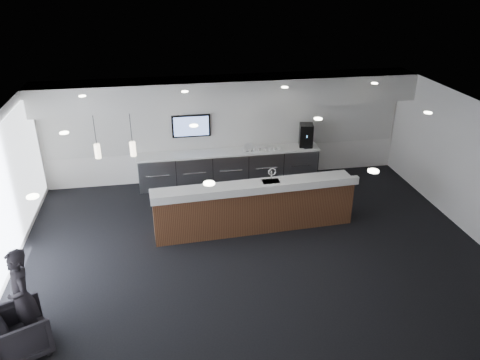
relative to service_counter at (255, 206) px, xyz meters
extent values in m
plane|color=black|center=(-0.19, -1.06, -0.58)|extent=(10.00, 10.00, 0.00)
cube|color=black|center=(-0.19, -1.06, 2.42)|extent=(10.00, 8.00, 0.02)
cube|color=white|center=(-0.19, 2.94, 0.92)|extent=(10.00, 0.02, 3.00)
cube|color=white|center=(4.81, -1.06, 0.92)|extent=(0.02, 8.00, 3.00)
cube|color=silver|center=(-0.19, 2.49, 2.07)|extent=(10.00, 0.90, 0.70)
cube|color=silver|center=(-0.19, 2.91, 1.02)|extent=(9.80, 0.06, 1.40)
cube|color=gray|center=(-0.19, 2.58, -0.13)|extent=(5.00, 0.60, 0.90)
cube|color=white|center=(-0.19, 2.58, 0.35)|extent=(5.06, 0.66, 0.05)
cylinder|color=silver|center=(-2.19, 2.26, -0.08)|extent=(0.60, 0.02, 0.02)
cylinder|color=silver|center=(-1.19, 2.26, -0.08)|extent=(0.60, 0.02, 0.02)
cylinder|color=silver|center=(-0.19, 2.26, -0.08)|extent=(0.60, 0.02, 0.02)
cylinder|color=silver|center=(0.81, 2.26, -0.08)|extent=(0.60, 0.02, 0.02)
cylinder|color=silver|center=(1.81, 2.26, -0.08)|extent=(0.60, 0.02, 0.02)
cube|color=black|center=(-1.19, 2.85, 1.07)|extent=(1.05, 0.07, 0.62)
cube|color=#3A69E9|center=(-1.19, 2.81, 1.07)|extent=(0.95, 0.01, 0.54)
cylinder|color=#FFEAC6|center=(-2.59, -0.26, 1.67)|extent=(0.12, 0.12, 0.30)
cylinder|color=#FFEAC6|center=(-3.29, -0.26, 1.67)|extent=(0.12, 0.12, 0.30)
cube|color=#492818|center=(0.00, 0.01, -0.05)|extent=(4.66, 0.90, 1.05)
cube|color=white|center=(0.00, 0.01, 0.50)|extent=(4.74, 0.98, 0.06)
cube|color=white|center=(0.02, -0.35, 0.59)|extent=(4.71, 0.37, 0.18)
cylinder|color=silver|center=(0.41, 0.13, 0.67)|extent=(0.04, 0.04, 0.28)
torus|color=silver|center=(0.41, 0.07, 0.81)|extent=(0.19, 0.04, 0.19)
cube|color=black|center=(2.01, 2.62, 0.69)|extent=(0.44, 0.48, 0.64)
cube|color=silver|center=(2.01, 2.39, 0.38)|extent=(0.23, 0.12, 0.02)
cube|color=silver|center=(0.27, 2.47, 0.48)|extent=(0.15, 0.06, 0.21)
cube|color=silver|center=(0.34, 2.47, 0.49)|extent=(0.18, 0.04, 0.24)
imported|color=black|center=(-4.43, -3.12, -0.19)|extent=(1.11, 1.10, 0.77)
imported|color=black|center=(-4.39, -2.85, 0.28)|extent=(0.65, 0.74, 1.71)
imported|color=white|center=(1.20, 2.45, 0.41)|extent=(0.09, 0.09, 0.08)
imported|color=white|center=(1.06, 2.45, 0.41)|extent=(0.13, 0.13, 0.08)
imported|color=white|center=(0.92, 2.45, 0.41)|extent=(0.11, 0.11, 0.08)
imported|color=white|center=(0.78, 2.45, 0.41)|extent=(0.12, 0.12, 0.08)
imported|color=white|center=(0.64, 2.45, 0.41)|extent=(0.12, 0.12, 0.08)
imported|color=white|center=(0.50, 2.45, 0.41)|extent=(0.10, 0.10, 0.08)
imported|color=white|center=(0.36, 2.45, 0.41)|extent=(0.13, 0.13, 0.08)
imported|color=white|center=(0.22, 2.45, 0.41)|extent=(0.11, 0.11, 0.08)
camera|label=1|loc=(-1.97, -9.32, 5.17)|focal=35.00mm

